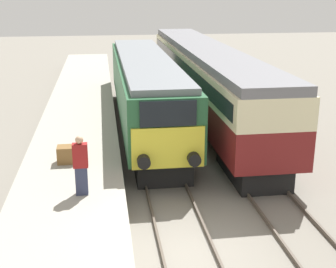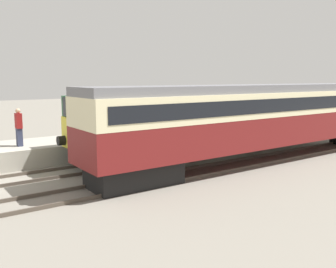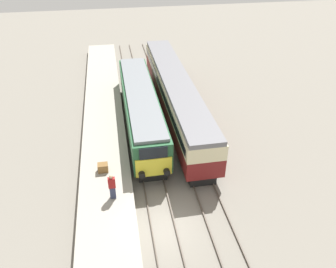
% 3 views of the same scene
% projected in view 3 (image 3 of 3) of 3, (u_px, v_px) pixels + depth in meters
% --- Properties ---
extents(ground_plane, '(120.00, 120.00, 0.00)m').
position_uv_depth(ground_plane, '(163.00, 228.00, 19.88)').
color(ground_plane, slate).
extents(platform_left, '(3.50, 50.00, 0.94)m').
position_uv_depth(platform_left, '(105.00, 151.00, 25.71)').
color(platform_left, '#9E998C').
rests_on(platform_left, ground_plane).
extents(rails_near_track, '(1.51, 60.00, 0.14)m').
position_uv_depth(rails_near_track, '(152.00, 175.00, 23.95)').
color(rails_near_track, '#4C4238').
rests_on(rails_near_track, ground_plane).
extents(rails_far_track, '(1.50, 60.00, 0.14)m').
position_uv_depth(rails_far_track, '(197.00, 169.00, 24.46)').
color(rails_far_track, '#4C4238').
rests_on(rails_far_track, ground_plane).
extents(locomotive, '(2.70, 16.41, 3.64)m').
position_uv_depth(locomotive, '(141.00, 107.00, 28.45)').
color(locomotive, black).
rests_on(locomotive, ground_plane).
extents(passenger_carriage, '(2.75, 21.34, 3.89)m').
position_uv_depth(passenger_carriage, '(175.00, 92.00, 30.17)').
color(passenger_carriage, black).
rests_on(passenger_carriage, ground_plane).
extents(person_on_platform, '(0.44, 0.26, 1.84)m').
position_uv_depth(person_on_platform, '(112.00, 187.00, 20.26)').
color(person_on_platform, '#2D334C').
rests_on(person_on_platform, platform_left).
extents(luggage_crate, '(0.70, 0.56, 0.60)m').
position_uv_depth(luggage_crate, '(103.00, 168.00, 22.79)').
color(luggage_crate, brown).
rests_on(luggage_crate, platform_left).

